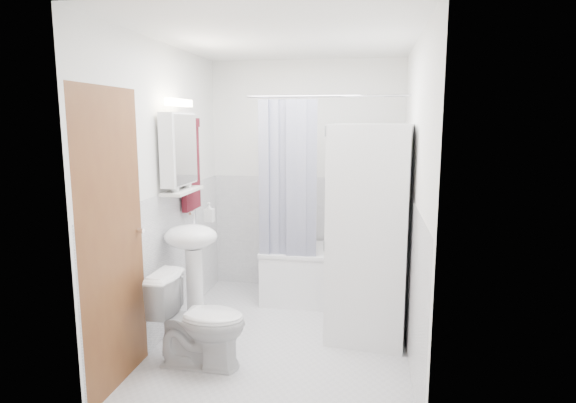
% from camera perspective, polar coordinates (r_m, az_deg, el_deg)
% --- Properties ---
extents(floor, '(2.60, 2.60, 0.00)m').
position_cam_1_polar(floor, '(4.16, -0.46, -15.83)').
color(floor, silver).
rests_on(floor, ground).
extents(room_walls, '(2.60, 2.60, 2.60)m').
position_cam_1_polar(room_walls, '(3.77, -0.49, 5.05)').
color(room_walls, white).
rests_on(room_walls, ground).
extents(wainscot, '(1.98, 2.58, 2.58)m').
position_cam_1_polar(wainscot, '(4.22, 0.25, -6.75)').
color(wainscot, white).
rests_on(wainscot, ground).
extents(door, '(0.05, 2.00, 2.00)m').
position_cam_1_polar(door, '(3.63, -17.05, -3.34)').
color(door, brown).
rests_on(door, ground).
extents(bathtub, '(1.38, 0.65, 0.53)m').
position_cam_1_polar(bathtub, '(4.87, 5.26, -8.38)').
color(bathtub, white).
rests_on(bathtub, ground).
extents(tub_spout, '(0.04, 0.12, 0.04)m').
position_cam_1_polar(tub_spout, '(5.04, 7.92, -1.26)').
color(tub_spout, silver).
rests_on(tub_spout, room_walls).
extents(curtain_rod, '(1.56, 0.02, 0.02)m').
position_cam_1_polar(curtain_rod, '(4.37, 5.32, 12.35)').
color(curtain_rod, silver).
rests_on(curtain_rod, room_walls).
extents(shower_curtain, '(0.55, 0.02, 1.45)m').
position_cam_1_polar(shower_curtain, '(4.45, -0.02, 2.66)').
color(shower_curtain, '#121741').
rests_on(shower_curtain, curtain_rod).
extents(sink, '(0.44, 0.37, 1.04)m').
position_cam_1_polar(sink, '(4.04, -11.29, -6.13)').
color(sink, white).
rests_on(sink, ground).
extents(medicine_cabinet, '(0.13, 0.50, 0.71)m').
position_cam_1_polar(medicine_cabinet, '(4.12, -12.79, 6.28)').
color(medicine_cabinet, white).
rests_on(medicine_cabinet, room_walls).
extents(shelf, '(0.18, 0.54, 0.02)m').
position_cam_1_polar(shelf, '(4.15, -12.42, 1.24)').
color(shelf, silver).
rests_on(shelf, room_walls).
extents(shower_caddy, '(0.22, 0.06, 0.02)m').
position_cam_1_polar(shower_caddy, '(4.98, 8.57, 2.13)').
color(shower_caddy, silver).
rests_on(shower_caddy, room_walls).
extents(towel, '(0.07, 0.35, 0.84)m').
position_cam_1_polar(towel, '(4.45, -11.49, 4.51)').
color(towel, '#58182B').
rests_on(towel, room_walls).
extents(washer_dryer, '(0.70, 0.69, 1.76)m').
position_cam_1_polar(washer_dryer, '(3.98, 9.65, -3.71)').
color(washer_dryer, white).
rests_on(washer_dryer, ground).
extents(toilet, '(0.70, 0.41, 0.68)m').
position_cam_1_polar(toilet, '(3.67, -10.42, -13.75)').
color(toilet, white).
rests_on(toilet, ground).
extents(soap_pump, '(0.08, 0.17, 0.08)m').
position_cam_1_polar(soap_pump, '(4.27, -9.30, -1.85)').
color(soap_pump, gray).
rests_on(soap_pump, sink).
extents(shelf_bottle, '(0.07, 0.18, 0.07)m').
position_cam_1_polar(shelf_bottle, '(4.00, -13.25, 1.61)').
color(shelf_bottle, gray).
rests_on(shelf_bottle, shelf).
extents(shelf_cup, '(0.10, 0.09, 0.10)m').
position_cam_1_polar(shelf_cup, '(4.25, -11.84, 2.31)').
color(shelf_cup, gray).
rests_on(shelf_cup, shelf).
extents(shampoo_a, '(0.13, 0.17, 0.13)m').
position_cam_1_polar(shampoo_a, '(4.98, 6.04, 3.06)').
color(shampoo_a, gray).
rests_on(shampoo_a, shower_caddy).
extents(shampoo_b, '(0.08, 0.21, 0.08)m').
position_cam_1_polar(shampoo_b, '(4.98, 7.42, 2.73)').
color(shampoo_b, '#253D96').
rests_on(shampoo_b, shower_caddy).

